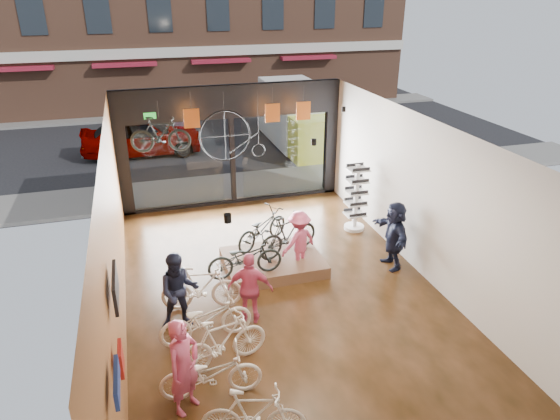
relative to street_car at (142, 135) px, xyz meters
name	(u,v)px	position (x,y,z in m)	size (l,w,h in m)	color
ground_plane	(288,303)	(2.63, -12.00, -0.85)	(7.00, 12.00, 0.04)	black
ceiling	(290,137)	(2.63, -12.00, 2.99)	(7.00, 12.00, 0.04)	black
wall_left	(113,249)	(-0.89, -12.00, 1.07)	(0.04, 12.00, 3.80)	#9C6B36
wall_right	(437,207)	(6.15, -12.00, 1.07)	(0.04, 12.00, 3.80)	beige
storefront	(232,146)	(2.63, -6.00, 1.07)	(7.00, 0.26, 3.80)	black
exit_sign	(150,116)	(0.23, -6.12, 2.22)	(0.35, 0.06, 0.18)	#198C26
street_road	(197,132)	(2.63, 3.00, -0.84)	(30.00, 18.00, 0.02)	black
sidewalk_near	(227,187)	(2.63, -4.80, -0.77)	(30.00, 2.40, 0.12)	slate
sidewalk_far	(187,112)	(2.63, 7.00, -0.77)	(30.00, 2.00, 0.12)	slate
street_car	(142,135)	(0.00, 0.00, 0.00)	(1.96, 4.86, 1.66)	gray
box_truck	(302,119)	(6.67, -1.00, 0.47)	(2.20, 6.59, 2.60)	silver
floor_bike_1	(254,415)	(1.02, -15.37, -0.34)	(0.46, 1.63, 0.98)	beige
floor_bike_2	(211,374)	(0.54, -14.26, -0.37)	(0.61, 1.75, 0.92)	beige
floor_bike_3	(222,342)	(0.87, -13.57, -0.30)	(0.50, 1.76, 1.06)	beige
floor_bike_4	(206,319)	(0.69, -12.75, -0.34)	(0.64, 1.85, 0.97)	beige
floor_bike_5	(201,288)	(0.76, -11.66, -0.30)	(0.50, 1.75, 1.05)	beige
display_platform	(273,262)	(2.71, -10.44, -0.68)	(2.40, 1.80, 0.30)	#4F3720
display_bike_left	(245,258)	(1.86, -11.07, -0.07)	(0.61, 1.76, 0.92)	black
display_bike_mid	(289,234)	(3.14, -10.35, 0.00)	(0.50, 1.77, 1.06)	black
display_bike_right	(262,228)	(2.63, -9.69, -0.06)	(0.63, 1.80, 0.94)	black
customer_0	(184,367)	(0.10, -14.44, 0.05)	(0.64, 0.42, 1.75)	#CC4C72
customer_1	(179,291)	(0.25, -12.15, 0.01)	(0.82, 0.64, 1.69)	#161C33
customer_2	(250,288)	(1.68, -12.41, -0.02)	(0.94, 0.39, 1.61)	#CC4C72
customer_3	(299,241)	(3.32, -10.64, -0.05)	(1.00, 0.58, 1.55)	#CC4C72
customer_5	(394,235)	(5.60, -11.19, 0.04)	(1.62, 0.51, 1.74)	#161C33
sunglasses_rack	(356,198)	(5.58, -8.98, 0.16)	(0.58, 0.48, 1.97)	white
wall_merch	(127,407)	(-0.75, -15.50, 0.47)	(0.40, 2.40, 2.60)	navy
penny_farthing	(236,137)	(2.54, -7.11, 1.67)	(1.87, 0.06, 1.50)	black
hung_bike	(160,134)	(0.39, -7.80, 2.10)	(0.45, 1.58, 0.95)	black
jersey_left	(192,118)	(1.35, -6.80, 2.22)	(0.45, 0.03, 0.55)	#CC5919
jersey_mid	(273,113)	(3.73, -6.80, 2.22)	(0.45, 0.03, 0.55)	#CC5919
jersey_right	(303,111)	(4.70, -6.80, 2.22)	(0.45, 0.03, 0.55)	#CC5919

